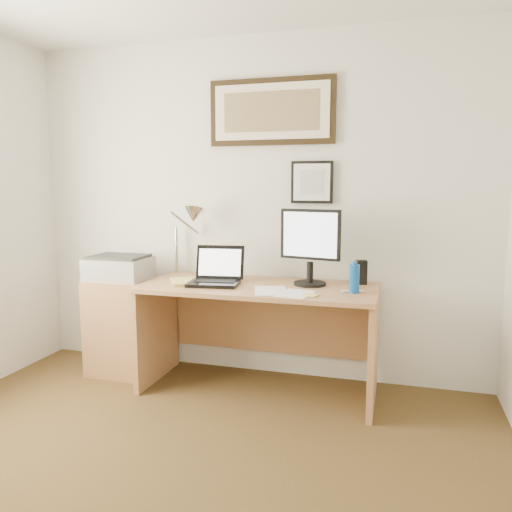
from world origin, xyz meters
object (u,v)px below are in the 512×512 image
(laptop, at_px, (216,276))
(lcd_monitor, at_px, (310,243))
(desk, at_px, (262,316))
(printer, at_px, (119,267))
(water_bottle, at_px, (354,279))
(book, at_px, (172,282))
(side_cabinet, at_px, (125,326))

(laptop, xyz_separation_m, lcd_monitor, (0.63, 0.13, 0.23))
(desk, relative_size, printer, 3.64)
(laptop, relative_size, printer, 0.84)
(water_bottle, bearing_deg, book, -177.86)
(laptop, xyz_separation_m, printer, (-0.80, 0.07, 0.01))
(side_cabinet, height_order, book, book)
(book, height_order, printer, printer)
(laptop, bearing_deg, book, -166.50)
(water_bottle, xyz_separation_m, lcd_monitor, (-0.31, 0.16, 0.20))
(laptop, height_order, printer, laptop)
(water_bottle, distance_m, lcd_monitor, 0.40)
(side_cabinet, distance_m, laptop, 0.89)
(book, relative_size, printer, 0.57)
(laptop, distance_m, printer, 0.80)
(lcd_monitor, relative_size, printer, 1.18)
(water_bottle, height_order, desk, water_bottle)
(side_cabinet, relative_size, water_bottle, 4.03)
(side_cabinet, bearing_deg, book, -17.83)
(book, height_order, laptop, laptop)
(lcd_monitor, bearing_deg, side_cabinet, -177.90)
(lcd_monitor, xyz_separation_m, printer, (-1.43, -0.06, -0.22))
(water_bottle, xyz_separation_m, laptop, (-0.95, 0.03, -0.03))
(desk, bearing_deg, lcd_monitor, 2.78)
(side_cabinet, xyz_separation_m, water_bottle, (1.72, -0.10, 0.48))
(side_cabinet, xyz_separation_m, laptop, (0.77, -0.08, 0.44))
(water_bottle, distance_m, printer, 1.75)
(side_cabinet, xyz_separation_m, book, (0.47, -0.15, 0.39))
(desk, bearing_deg, laptop, -158.97)
(side_cabinet, distance_m, lcd_monitor, 1.56)
(side_cabinet, bearing_deg, laptop, -5.84)
(printer, bearing_deg, desk, 2.38)
(water_bottle, bearing_deg, side_cabinet, 176.51)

